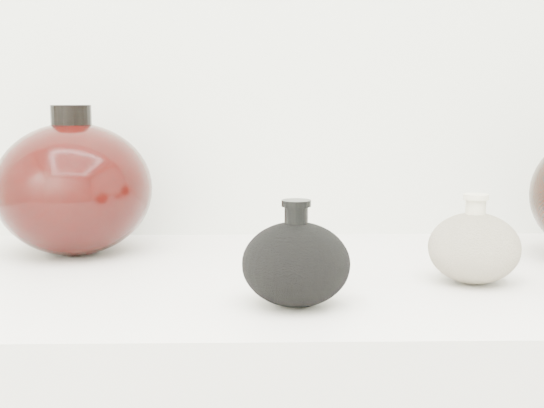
{
  "coord_description": "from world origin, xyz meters",
  "views": [
    {
      "loc": [
        -0.06,
        0.09,
        1.1
      ],
      "look_at": [
        -0.04,
        0.92,
        0.99
      ],
      "focal_mm": 50.0,
      "sensor_mm": 36.0,
      "label": 1
    }
  ],
  "objects": [
    {
      "name": "black_gourd_vase",
      "position": [
        -0.02,
        0.81,
        0.94
      ],
      "size": [
        0.11,
        0.11,
        0.1
      ],
      "color": "black",
      "rests_on": "display_counter"
    },
    {
      "name": "cream_gourd_vase",
      "position": [
        0.18,
        0.9,
        0.94
      ],
      "size": [
        0.12,
        0.12,
        0.1
      ],
      "color": "beige",
      "rests_on": "display_counter"
    },
    {
      "name": "left_round_pot",
      "position": [
        -0.29,
        1.07,
        0.99
      ],
      "size": [
        0.23,
        0.23,
        0.19
      ],
      "color": "black",
      "rests_on": "display_counter"
    }
  ]
}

